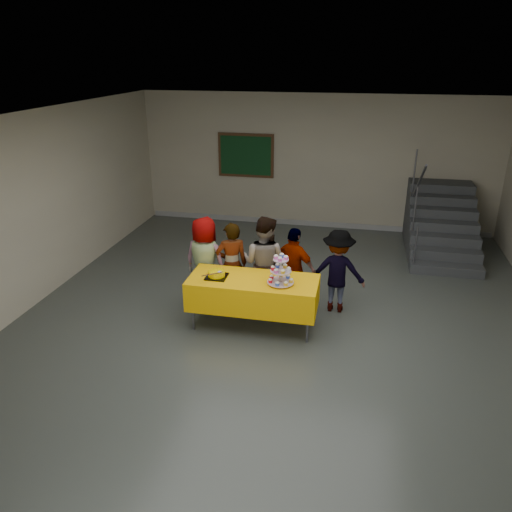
{
  "coord_description": "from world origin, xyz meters",
  "views": [
    {
      "loc": [
        1.01,
        -6.22,
        3.82
      ],
      "look_at": [
        -0.39,
        0.36,
        1.05
      ],
      "focal_mm": 35.0,
      "sensor_mm": 36.0,
      "label": 1
    }
  ],
  "objects_px": {
    "schoolchild_c": "(264,263)",
    "staircase": "(440,225)",
    "bear_cake": "(217,273)",
    "bake_table": "(253,292)",
    "schoolchild_e": "(337,271)",
    "cupcake_stand": "(281,273)",
    "schoolchild_d": "(294,268)",
    "schoolchild_a": "(205,261)",
    "noticeboard": "(246,155)",
    "schoolchild_b": "(232,265)"
  },
  "relations": [
    {
      "from": "schoolchild_c",
      "to": "staircase",
      "type": "relative_size",
      "value": 0.63
    },
    {
      "from": "staircase",
      "to": "bear_cake",
      "type": "bearing_deg",
      "value": -132.07
    },
    {
      "from": "bake_table",
      "to": "staircase",
      "type": "height_order",
      "value": "staircase"
    },
    {
      "from": "schoolchild_e",
      "to": "cupcake_stand",
      "type": "bearing_deg",
      "value": 49.11
    },
    {
      "from": "schoolchild_c",
      "to": "schoolchild_e",
      "type": "relative_size",
      "value": 1.13
    },
    {
      "from": "schoolchild_c",
      "to": "staircase",
      "type": "distance_m",
      "value": 4.51
    },
    {
      "from": "bear_cake",
      "to": "schoolchild_d",
      "type": "bearing_deg",
      "value": 37.16
    },
    {
      "from": "schoolchild_a",
      "to": "schoolchild_d",
      "type": "distance_m",
      "value": 1.42
    },
    {
      "from": "schoolchild_e",
      "to": "noticeboard",
      "type": "height_order",
      "value": "noticeboard"
    },
    {
      "from": "schoolchild_a",
      "to": "schoolchild_d",
      "type": "height_order",
      "value": "schoolchild_a"
    },
    {
      "from": "schoolchild_a",
      "to": "schoolchild_b",
      "type": "distance_m",
      "value": 0.44
    },
    {
      "from": "schoolchild_c",
      "to": "noticeboard",
      "type": "bearing_deg",
      "value": -59.6
    },
    {
      "from": "cupcake_stand",
      "to": "schoolchild_e",
      "type": "distance_m",
      "value": 1.17
    },
    {
      "from": "bear_cake",
      "to": "schoolchild_a",
      "type": "height_order",
      "value": "schoolchild_a"
    },
    {
      "from": "schoolchild_b",
      "to": "schoolchild_c",
      "type": "height_order",
      "value": "schoolchild_c"
    },
    {
      "from": "cupcake_stand",
      "to": "schoolchild_d",
      "type": "xyz_separation_m",
      "value": [
        0.08,
        0.81,
        -0.28
      ]
    },
    {
      "from": "noticeboard",
      "to": "bear_cake",
      "type": "bearing_deg",
      "value": -81.97
    },
    {
      "from": "schoolchild_c",
      "to": "schoolchild_d",
      "type": "bearing_deg",
      "value": -156.32
    },
    {
      "from": "staircase",
      "to": "schoolchild_d",
      "type": "bearing_deg",
      "value": -128.73
    },
    {
      "from": "bake_table",
      "to": "noticeboard",
      "type": "relative_size",
      "value": 1.45
    },
    {
      "from": "cupcake_stand",
      "to": "noticeboard",
      "type": "distance_m",
      "value": 5.19
    },
    {
      "from": "bake_table",
      "to": "schoolchild_b",
      "type": "xyz_separation_m",
      "value": [
        -0.48,
        0.61,
        0.14
      ]
    },
    {
      "from": "bake_table",
      "to": "schoolchild_d",
      "type": "relative_size",
      "value": 1.42
    },
    {
      "from": "schoolchild_c",
      "to": "noticeboard",
      "type": "distance_m",
      "value": 4.41
    },
    {
      "from": "schoolchild_c",
      "to": "noticeboard",
      "type": "relative_size",
      "value": 1.16
    },
    {
      "from": "schoolchild_b",
      "to": "schoolchild_d",
      "type": "distance_m",
      "value": 0.98
    },
    {
      "from": "bake_table",
      "to": "schoolchild_b",
      "type": "height_order",
      "value": "schoolchild_b"
    },
    {
      "from": "schoolchild_a",
      "to": "schoolchild_e",
      "type": "bearing_deg",
      "value": -163.09
    },
    {
      "from": "cupcake_stand",
      "to": "schoolchild_c",
      "type": "height_order",
      "value": "schoolchild_c"
    },
    {
      "from": "schoolchild_b",
      "to": "schoolchild_d",
      "type": "xyz_separation_m",
      "value": [
        0.97,
        0.13,
        -0.03
      ]
    },
    {
      "from": "schoolchild_d",
      "to": "schoolchild_e",
      "type": "xyz_separation_m",
      "value": [
        0.67,
        0.04,
        0.0
      ]
    },
    {
      "from": "bake_table",
      "to": "noticeboard",
      "type": "xyz_separation_m",
      "value": [
        -1.22,
        4.8,
        1.04
      ]
    },
    {
      "from": "schoolchild_a",
      "to": "noticeboard",
      "type": "bearing_deg",
      "value": -74.15
    },
    {
      "from": "bake_table",
      "to": "bear_cake",
      "type": "relative_size",
      "value": 5.25
    },
    {
      "from": "schoolchild_a",
      "to": "staircase",
      "type": "distance_m",
      "value": 5.24
    },
    {
      "from": "schoolchild_c",
      "to": "noticeboard",
      "type": "height_order",
      "value": "noticeboard"
    },
    {
      "from": "noticeboard",
      "to": "staircase",
      "type": "bearing_deg",
      "value": -10.99
    },
    {
      "from": "bake_table",
      "to": "schoolchild_d",
      "type": "bearing_deg",
      "value": 56.17
    },
    {
      "from": "bear_cake",
      "to": "schoolchild_d",
      "type": "distance_m",
      "value": 1.3
    },
    {
      "from": "bake_table",
      "to": "schoolchild_e",
      "type": "relative_size",
      "value": 1.41
    },
    {
      "from": "cupcake_stand",
      "to": "schoolchild_b",
      "type": "bearing_deg",
      "value": 142.63
    },
    {
      "from": "schoolchild_c",
      "to": "cupcake_stand",
      "type": "bearing_deg",
      "value": 131.14
    },
    {
      "from": "schoolchild_c",
      "to": "schoolchild_a",
      "type": "bearing_deg",
      "value": 17.84
    },
    {
      "from": "schoolchild_d",
      "to": "noticeboard",
      "type": "height_order",
      "value": "noticeboard"
    },
    {
      "from": "schoolchild_a",
      "to": "staircase",
      "type": "relative_size",
      "value": 0.61
    },
    {
      "from": "noticeboard",
      "to": "schoolchild_b",
      "type": "bearing_deg",
      "value": -79.99
    },
    {
      "from": "cupcake_stand",
      "to": "staircase",
      "type": "xyz_separation_m",
      "value": [
        2.67,
        4.04,
        -0.46
      ]
    },
    {
      "from": "bear_cake",
      "to": "schoolchild_e",
      "type": "bearing_deg",
      "value": 25.66
    },
    {
      "from": "bake_table",
      "to": "schoolchild_c",
      "type": "bearing_deg",
      "value": 87.19
    },
    {
      "from": "schoolchild_a",
      "to": "schoolchild_c",
      "type": "relative_size",
      "value": 0.96
    }
  ]
}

